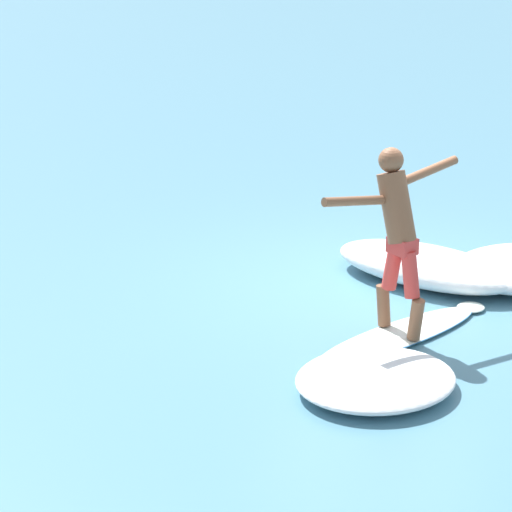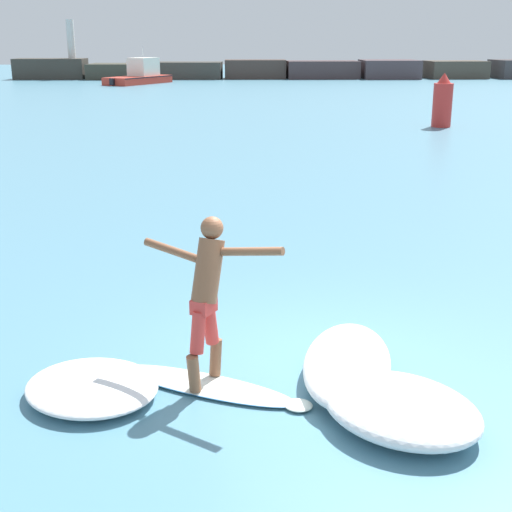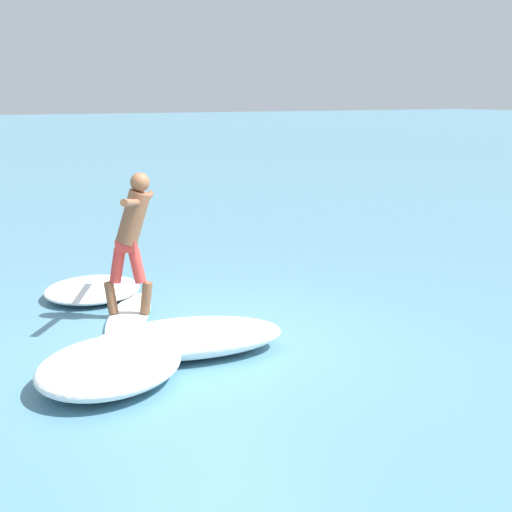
# 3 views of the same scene
# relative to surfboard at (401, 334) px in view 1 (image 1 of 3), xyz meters

# --- Properties ---
(ground_plane) EXTENTS (200.00, 200.00, 0.00)m
(ground_plane) POSITION_rel_surfboard_xyz_m (1.25, 0.64, -0.03)
(ground_plane) COLOR teal
(surfboard) EXTENTS (2.29, 1.45, 0.20)m
(surfboard) POSITION_rel_surfboard_xyz_m (0.00, 0.00, 0.00)
(surfboard) COLOR white
(surfboard) RESTS_ON ground
(surfer) EXTENTS (1.55, 0.94, 1.86)m
(surfer) POSITION_rel_surfboard_xyz_m (0.01, 0.09, 1.14)
(surfer) COLOR brown
(surfer) RESTS_ON surfboard
(wave_foam_at_tail) EXTENTS (1.43, 2.33, 0.38)m
(wave_foam_at_tail) POSITION_rel_surfboard_xyz_m (1.57, 0.19, 0.16)
(wave_foam_at_tail) COLOR white
(wave_foam_at_tail) RESTS_ON ground
(wave_foam_beside) EXTENTS (2.01, 1.98, 0.22)m
(wave_foam_beside) POSITION_rel_surfboard_xyz_m (-1.26, -0.13, 0.08)
(wave_foam_beside) COLOR white
(wave_foam_beside) RESTS_ON ground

